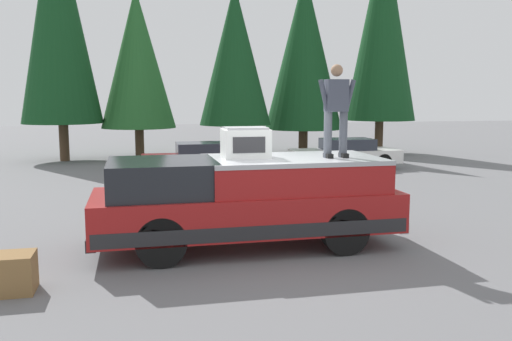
% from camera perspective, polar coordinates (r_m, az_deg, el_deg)
% --- Properties ---
extents(ground_plane, '(90.00, 90.00, 0.00)m').
position_cam_1_polar(ground_plane, '(9.88, 1.01, -8.40)').
color(ground_plane, slate).
extents(pickup_truck, '(2.01, 5.54, 1.65)m').
position_cam_1_polar(pickup_truck, '(9.90, -1.02, -3.17)').
color(pickup_truck, maroon).
rests_on(pickup_truck, ground).
extents(compressor_unit, '(0.65, 0.84, 0.56)m').
position_cam_1_polar(compressor_unit, '(9.88, -1.12, 2.98)').
color(compressor_unit, silver).
rests_on(compressor_unit, pickup_truck).
extents(person_on_truck_bed, '(0.29, 0.72, 1.69)m').
position_cam_1_polar(person_on_truck_bed, '(9.97, 8.48, 6.53)').
color(person_on_truck_bed, '#4C515B').
rests_on(person_on_truck_bed, pickup_truck).
extents(parked_car_white, '(1.64, 4.10, 1.16)m').
position_cam_1_polar(parked_car_white, '(21.02, 9.42, 1.77)').
color(parked_car_white, white).
rests_on(parked_car_white, ground).
extents(parked_car_maroon, '(1.64, 4.10, 1.16)m').
position_cam_1_polar(parked_car_maroon, '(19.02, -5.77, 1.21)').
color(parked_car_maroon, maroon).
rests_on(parked_car_maroon, ground).
extents(wooden_crate, '(0.56, 0.56, 0.56)m').
position_cam_1_polar(wooden_crate, '(8.49, -24.22, -9.88)').
color(wooden_crate, olive).
rests_on(wooden_crate, ground).
extents(conifer_far_left, '(3.34, 3.34, 10.72)m').
position_cam_1_polar(conifer_far_left, '(27.07, 13.22, 14.85)').
color(conifer_far_left, '#4C3826').
rests_on(conifer_far_left, ground).
extents(conifer_left, '(3.69, 3.69, 8.61)m').
position_cam_1_polar(conifer_left, '(26.29, 5.12, 12.46)').
color(conifer_left, '#4C3826').
rests_on(conifer_left, ground).
extents(conifer_center_left, '(3.21, 3.21, 7.71)m').
position_cam_1_polar(conifer_center_left, '(24.54, -2.25, 12.10)').
color(conifer_center_left, '#4C3826').
rests_on(conifer_center_left, ground).
extents(conifer_center_right, '(3.28, 3.28, 7.48)m').
position_cam_1_polar(conifer_center_right, '(24.74, -12.46, 11.49)').
color(conifer_center_right, '#4C3826').
rests_on(conifer_center_right, ground).
extents(conifer_right, '(3.37, 3.37, 10.86)m').
position_cam_1_polar(conifer_right, '(24.87, -20.23, 15.38)').
color(conifer_right, '#4C3826').
rests_on(conifer_right, ground).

